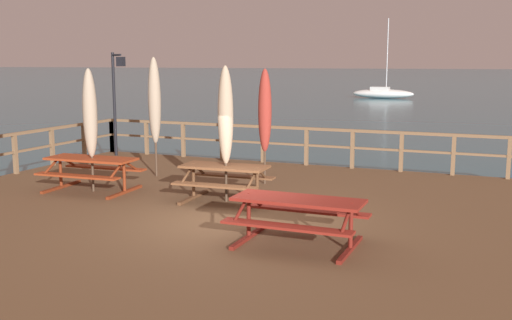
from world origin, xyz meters
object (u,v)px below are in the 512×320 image
object	(u,v)px
patio_umbrella_tall_back_left	(226,116)
lamp_post_hooked	(117,88)
picnic_table_back_right	(225,175)
patio_umbrella_short_front	(90,114)
picnic_table_mid_centre	(298,211)
patio_umbrella_short_back	(265,111)
patio_umbrella_tall_mid_left	(155,101)
picnic_table_front_right	(91,166)
sailboat_distant	(383,93)

from	to	relation	value
patio_umbrella_tall_back_left	lamp_post_hooked	world-z (taller)	lamp_post_hooked
picnic_table_back_right	patio_umbrella_short_front	world-z (taller)	patio_umbrella_short_front
picnic_table_mid_centre	lamp_post_hooked	bearing A→B (deg)	140.86
patio_umbrella_short_back	patio_umbrella_tall_mid_left	bearing A→B (deg)	-176.37
picnic_table_back_right	patio_umbrella_tall_back_left	xyz separation A→B (m)	(0.04, -0.02, 1.25)
patio_umbrella_tall_back_left	lamp_post_hooked	size ratio (longest dim) A/B	0.89
picnic_table_front_right	patio_umbrella_tall_mid_left	world-z (taller)	patio_umbrella_tall_mid_left
picnic_table_front_right	patio_umbrella_tall_mid_left	distance (m)	2.52
picnic_table_mid_centre	patio_umbrella_tall_back_left	bearing A→B (deg)	135.68
picnic_table_back_right	picnic_table_front_right	size ratio (longest dim) A/B	0.88
patio_umbrella_short_front	lamp_post_hooked	bearing A→B (deg)	118.91
patio_umbrella_short_back	sailboat_distant	distance (m)	47.02
sailboat_distant	lamp_post_hooked	bearing A→B (deg)	-89.71
patio_umbrella_tall_back_left	patio_umbrella_short_back	distance (m)	2.05
patio_umbrella_short_front	picnic_table_back_right	bearing A→B (deg)	4.79
patio_umbrella_tall_back_left	patio_umbrella_short_front	world-z (taller)	patio_umbrella_tall_back_left
patio_umbrella_short_front	picnic_table_mid_centre	bearing A→B (deg)	-20.24
patio_umbrella_short_back	lamp_post_hooked	world-z (taller)	lamp_post_hooked
picnic_table_front_right	lamp_post_hooked	distance (m)	5.36
patio_umbrella_short_front	lamp_post_hooked	world-z (taller)	lamp_post_hooked
patio_umbrella_tall_back_left	patio_umbrella_short_front	distance (m)	3.25
picnic_table_mid_centre	patio_umbrella_short_front	bearing A→B (deg)	159.76
picnic_table_back_right	patio_umbrella_short_back	xyz separation A→B (m)	(0.10, 2.03, 1.20)
patio_umbrella_tall_mid_left	sailboat_distant	size ratio (longest dim) A/B	0.39
picnic_table_mid_centre	patio_umbrella_short_front	xyz separation A→B (m)	(-5.61, 2.07, 1.20)
picnic_table_front_right	picnic_table_back_right	bearing A→B (deg)	4.10
picnic_table_mid_centre	patio_umbrella_tall_mid_left	bearing A→B (deg)	141.46
sailboat_distant	patio_umbrella_tall_back_left	bearing A→B (deg)	-83.01
picnic_table_mid_centre	lamp_post_hooked	xyz separation A→B (m)	(-8.12, 6.61, 1.55)
picnic_table_mid_centre	patio_umbrella_short_back	world-z (taller)	patio_umbrella_short_back
lamp_post_hooked	picnic_table_mid_centre	bearing A→B (deg)	-39.14
picnic_table_mid_centre	patio_umbrella_tall_mid_left	distance (m)	6.85
picnic_table_mid_centre	sailboat_distant	size ratio (longest dim) A/B	0.27
patio_umbrella_short_front	lamp_post_hooked	xyz separation A→B (m)	(-2.51, 4.54, 0.35)
picnic_table_mid_centre	picnic_table_back_right	bearing A→B (deg)	135.97
picnic_table_mid_centre	patio_umbrella_tall_back_left	distance (m)	3.55
picnic_table_back_right	picnic_table_mid_centre	bearing A→B (deg)	-44.03
picnic_table_back_right	lamp_post_hooked	distance (m)	7.29
picnic_table_front_right	lamp_post_hooked	world-z (taller)	lamp_post_hooked
picnic_table_back_right	picnic_table_front_right	world-z (taller)	same
patio_umbrella_tall_mid_left	lamp_post_hooked	size ratio (longest dim) A/B	0.95
picnic_table_front_right	lamp_post_hooked	bearing A→B (deg)	118.57
patio_umbrella_short_front	patio_umbrella_tall_mid_left	distance (m)	2.15
picnic_table_back_right	sailboat_distant	world-z (taller)	sailboat_distant
picnic_table_front_right	patio_umbrella_short_back	size ratio (longest dim) A/B	0.77
patio_umbrella_short_front	patio_umbrella_short_back	bearing A→B (deg)	34.86
picnic_table_front_right	sailboat_distant	distance (m)	48.93
picnic_table_back_right	picnic_table_mid_centre	distance (m)	3.36
lamp_post_hooked	patio_umbrella_short_front	bearing A→B (deg)	-61.09
picnic_table_front_right	picnic_table_mid_centre	xyz separation A→B (m)	(5.67, -2.10, 0.00)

